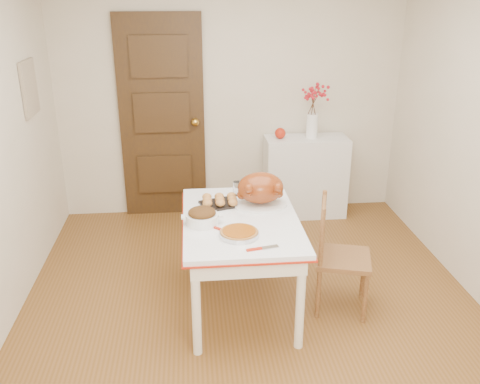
{
  "coord_description": "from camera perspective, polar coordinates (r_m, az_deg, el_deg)",
  "views": [
    {
      "loc": [
        -0.42,
        -3.25,
        2.29
      ],
      "look_at": [
        -0.08,
        0.18,
        0.91
      ],
      "focal_mm": 38.91,
      "sensor_mm": 36.0,
      "label": 1
    }
  ],
  "objects": [
    {
      "name": "kitchen_table",
      "position": [
        3.9,
        0.07,
        -7.76
      ],
      "size": [
        0.84,
        1.23,
        0.73
      ],
      "primitive_type": null,
      "color": "white",
      "rests_on": "floor"
    },
    {
      "name": "pie_server",
      "position": [
        3.31,
        2.49,
        -6.15
      ],
      "size": [
        0.22,
        0.11,
        0.01
      ],
      "primitive_type": null,
      "rotation": [
        0.0,
        0.0,
        0.22
      ],
      "color": "silver",
      "rests_on": "kitchen_table"
    },
    {
      "name": "floor",
      "position": [
        3.99,
        1.46,
        -13.22
      ],
      "size": [
        3.5,
        4.0,
        0.0
      ],
      "primitive_type": "cube",
      "color": "brown",
      "rests_on": "ground"
    },
    {
      "name": "rolls_tray",
      "position": [
        3.94,
        -2.23,
        -0.95
      ],
      "size": [
        0.32,
        0.29,
        0.07
      ],
      "primitive_type": null,
      "rotation": [
        0.0,
        0.0,
        0.32
      ],
      "color": "#AC6E37",
      "rests_on": "kitchen_table"
    },
    {
      "name": "apple",
      "position": [
        5.29,
        4.43,
        6.44
      ],
      "size": [
        0.11,
        0.11,
        0.11
      ],
      "primitive_type": "sphere",
      "color": "#B0200C",
      "rests_on": "sideboard"
    },
    {
      "name": "sideboard",
      "position": [
        5.49,
        7.14,
        1.68
      ],
      "size": [
        0.84,
        0.37,
        0.84
      ],
      "primitive_type": "cube",
      "color": "silver",
      "rests_on": "floor"
    },
    {
      "name": "drinking_glass",
      "position": [
        4.12,
        -0.33,
        0.4
      ],
      "size": [
        0.07,
        0.07,
        0.11
      ],
      "primitive_type": "cylinder",
      "rotation": [
        0.0,
        0.0,
        0.1
      ],
      "color": "white",
      "rests_on": "kitchen_table"
    },
    {
      "name": "door_back",
      "position": [
        5.37,
        -8.53,
        7.96
      ],
      "size": [
        0.85,
        0.06,
        2.06
      ],
      "primitive_type": "cube",
      "color": "black",
      "rests_on": "ground"
    },
    {
      "name": "pumpkin_pie",
      "position": [
        3.46,
        -0.1,
        -4.45
      ],
      "size": [
        0.34,
        0.34,
        0.05
      ],
      "primitive_type": "cylinder",
      "rotation": [
        0.0,
        0.0,
        0.36
      ],
      "color": "#8C400A",
      "rests_on": "kitchen_table"
    },
    {
      "name": "photo_board",
      "position": [
        4.7,
        -22.1,
        10.53
      ],
      "size": [
        0.03,
        0.35,
        0.45
      ],
      "primitive_type": "cube",
      "color": "beige",
      "rests_on": "ground"
    },
    {
      "name": "turkey_platter",
      "position": [
        3.89,
        2.26,
        0.27
      ],
      "size": [
        0.45,
        0.39,
        0.26
      ],
      "primitive_type": null,
      "rotation": [
        0.0,
        0.0,
        -0.16
      ],
      "color": "#953A13",
      "rests_on": "kitchen_table"
    },
    {
      "name": "stuffing_dish",
      "position": [
        3.63,
        -4.17,
        -2.68
      ],
      "size": [
        0.32,
        0.27,
        0.11
      ],
      "primitive_type": null,
      "rotation": [
        0.0,
        0.0,
        -0.16
      ],
      "color": "brown",
      "rests_on": "kitchen_table"
    },
    {
      "name": "carving_knife",
      "position": [
        3.53,
        -1.67,
        -4.29
      ],
      "size": [
        0.2,
        0.2,
        0.01
      ],
      "primitive_type": null,
      "rotation": [
        0.0,
        0.0,
        -0.77
      ],
      "color": "silver",
      "rests_on": "kitchen_table"
    },
    {
      "name": "berry_vase",
      "position": [
        5.31,
        7.98,
        8.58
      ],
      "size": [
        0.27,
        0.27,
        0.51
      ],
      "primitive_type": null,
      "color": "white",
      "rests_on": "sideboard"
    },
    {
      "name": "wall_front",
      "position": [
        1.68,
        10.56,
        -17.02
      ],
      "size": [
        3.5,
        0.0,
        2.5
      ],
      "primitive_type": "cube",
      "color": "beige",
      "rests_on": "ground"
    },
    {
      "name": "wall_back",
      "position": [
        5.37,
        -1.04,
        10.58
      ],
      "size": [
        3.5,
        0.0,
        2.5
      ],
      "primitive_type": "cube",
      "color": "beige",
      "rests_on": "ground"
    },
    {
      "name": "shaker_pair",
      "position": [
        4.15,
        2.92,
        0.38
      ],
      "size": [
        0.09,
        0.06,
        0.09
      ],
      "primitive_type": null,
      "rotation": [
        0.0,
        0.0,
        -0.32
      ],
      "color": "white",
      "rests_on": "kitchen_table"
    },
    {
      "name": "chair_oak",
      "position": [
        3.92,
        11.3,
        -6.88
      ],
      "size": [
        0.48,
        0.48,
        0.88
      ],
      "primitive_type": null,
      "rotation": [
        0.0,
        0.0,
        1.3
      ],
      "color": "olive",
      "rests_on": "floor"
    }
  ]
}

